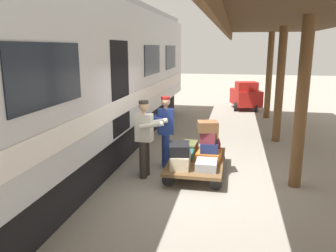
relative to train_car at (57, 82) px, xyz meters
The scene contains 18 objects.
ground_plane 3.86m from the train_car, behind, with size 60.00×60.00×0.00m, color gray.
platform_canopy 5.30m from the train_car, behind, with size 3.20×14.94×3.56m.
train_car is the anchor object (origin of this frame).
luggage_cart 3.62m from the train_car, behind, with size 1.23×2.11×0.33m.
suitcase_teal_softside 3.32m from the train_car, behind, with size 0.38×0.46×0.17m, color #1E666B.
suitcase_cream_canvas 3.28m from the train_car, behind, with size 0.38×0.62×0.29m, color beige.
suitcase_red_plastic 3.86m from the train_car, 165.12° to the right, with size 0.42×0.47×0.30m, color #AD231E.
suitcase_gray_aluminum 3.79m from the train_car, behind, with size 0.43×0.53×0.18m, color #9EA0A5.
suitcase_olive_duffel 3.41m from the train_car, 162.45° to the right, with size 0.40×0.60×0.21m, color brown.
suitcase_orange_carryall 3.79m from the train_car, behind, with size 0.51×0.52×0.20m, color #CC6B23.
suitcase_navy_fabric 3.71m from the train_car, behind, with size 0.39×0.46×0.22m, color navy.
suitcase_yellow_case 3.77m from the train_car, 165.06° to the right, with size 0.30×0.52×0.25m, color gold.
suitcase_burgundy_valise 3.60m from the train_car, behind, with size 0.34×0.42×0.24m, color maroon.
suitcase_brown_leather 3.51m from the train_car, behind, with size 0.43×0.38×0.23m, color brown.
suitcase_black_hardshell 3.13m from the train_car, behind, with size 0.41×0.56×0.23m, color black.
porter_in_overalls 2.67m from the train_car, 165.50° to the right, with size 0.73×0.57×1.70m.
porter_by_door 2.35m from the train_car, behind, with size 0.69×0.46×1.70m.
baggage_tug 10.05m from the train_car, 116.35° to the right, with size 1.49×1.92×1.30m.
Camera 1 is at (-0.67, 6.90, 2.80)m, focal length 35.96 mm.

